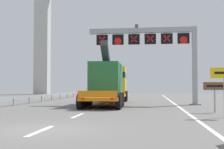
% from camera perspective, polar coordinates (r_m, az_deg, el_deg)
% --- Properties ---
extents(ground, '(112.00, 112.00, 0.00)m').
position_cam_1_polar(ground, '(11.63, -12.89, -10.28)').
color(ground, slate).
extents(lane_markings, '(0.20, 52.96, 0.01)m').
position_cam_1_polar(lane_markings, '(30.30, -0.25, -5.31)').
color(lane_markings, silver).
rests_on(lane_markings, ground).
extents(edge_line_right, '(0.20, 63.00, 0.01)m').
position_cam_1_polar(edge_line_right, '(22.99, 12.93, -6.25)').
color(edge_line_right, silver).
rests_on(edge_line_right, ground).
extents(overhead_lane_gantry, '(9.79, 0.90, 7.16)m').
position_cam_1_polar(overhead_lane_gantry, '(26.82, 8.39, 6.06)').
color(overhead_lane_gantry, '#9EA0A5').
rests_on(overhead_lane_gantry, ground).
extents(heavy_haul_truck_orange, '(3.40, 14.13, 5.30)m').
position_cam_1_polar(heavy_haul_truck_orange, '(27.95, -0.42, -1.50)').
color(heavy_haul_truck_orange, orange).
rests_on(heavy_haul_truck_orange, ground).
extents(tourist_info_sign_brown, '(1.37, 0.15, 1.88)m').
position_cam_1_polar(tourist_info_sign_brown, '(19.38, 19.16, -2.76)').
color(tourist_info_sign_brown, '#9EA0A5').
rests_on(tourist_info_sign_brown, ground).
extents(guardrail_left, '(0.13, 35.04, 0.76)m').
position_cam_1_polar(guardrail_left, '(28.62, -15.71, -4.30)').
color(guardrail_left, '#999EA3').
rests_on(guardrail_left, ground).
extents(bridge_pylon_distant, '(9.00, 2.00, 32.78)m').
position_cam_1_polar(bridge_pylon_distant, '(62.00, -13.22, 11.98)').
color(bridge_pylon_distant, '#B7B7B2').
rests_on(bridge_pylon_distant, ground).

